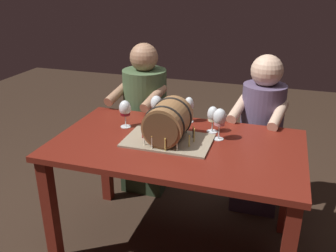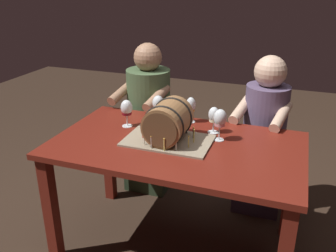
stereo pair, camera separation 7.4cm
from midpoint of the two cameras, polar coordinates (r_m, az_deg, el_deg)
ground_plane at (r=2.57m, az=0.34°, el=-17.99°), size 8.00×8.00×0.00m
dining_table at (r=2.20m, az=0.38°, el=-5.18°), size 1.47×0.85×0.75m
barrel_cake at (r=2.12m, az=-1.00°, el=0.37°), size 0.51×0.33×0.25m
wine_glass_rose at (r=2.16m, az=7.10°, el=1.17°), size 0.08×0.08×0.20m
wine_glass_empty at (r=2.39m, az=-2.71°, el=3.50°), size 0.08×0.08×0.19m
wine_glass_amber at (r=2.42m, az=2.42°, el=3.17°), size 0.07×0.07×0.17m
wine_glass_white at (r=2.27m, az=6.08°, el=1.66°), size 0.07×0.07×0.17m
wine_glass_red at (r=2.35m, az=-7.63°, el=2.58°), size 0.08×0.08×0.18m
menu_card at (r=2.46m, az=0.26°, el=2.65°), size 0.11×0.04×0.16m
person_seated_left at (r=2.92m, az=-4.27°, el=0.24°), size 0.42×0.50×1.21m
person_seated_right at (r=2.75m, az=13.32°, el=-2.50°), size 0.40×0.49×1.18m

